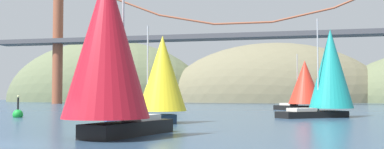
% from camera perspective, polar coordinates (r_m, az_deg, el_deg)
% --- Properties ---
extents(ground_plane, '(360.00, 360.00, 0.00)m').
position_cam_1_polar(ground_plane, '(25.02, -20.72, -7.99)').
color(ground_plane, '#2D4760').
extents(headland_left, '(75.30, 44.00, 44.32)m').
position_cam_1_polar(headland_left, '(170.25, -10.72, -3.30)').
color(headland_left, '#5B6647').
rests_on(headland_left, ground_plane).
extents(headland_center, '(73.10, 44.00, 39.44)m').
position_cam_1_polar(headland_center, '(155.97, 9.91, -3.38)').
color(headland_center, '#6B664C').
rests_on(headland_center, ground_plane).
extents(suspension_bridge, '(138.89, 6.00, 38.14)m').
position_cam_1_polar(suspension_bridge, '(117.55, 6.29, 5.10)').
color(suspension_bridge, brown).
rests_on(suspension_bridge, ground_plane).
extents(sailboat_teal_sail, '(9.35, 8.45, 10.77)m').
position_cam_1_polar(sailboat_teal_sail, '(53.08, 16.58, 0.36)').
color(sailboat_teal_sail, black).
rests_on(sailboat_teal_sail, ground_plane).
extents(sailboat_crimson_sail, '(5.86, 9.16, 9.91)m').
position_cam_1_polar(sailboat_crimson_sail, '(26.53, -10.32, 3.24)').
color(sailboat_crimson_sail, black).
rests_on(sailboat_crimson_sail, ground_plane).
extents(sailboat_scarlet_sail, '(8.72, 8.68, 8.92)m').
position_cam_1_polar(sailboat_scarlet_sail, '(74.01, 13.66, -1.14)').
color(sailboat_scarlet_sail, black).
rests_on(sailboat_scarlet_sail, ground_plane).
extents(sailboat_yellow_sail, '(7.50, 6.13, 8.43)m').
position_cam_1_polar(sailboat_yellow_sail, '(40.19, -3.85, -0.20)').
color(sailboat_yellow_sail, navy).
rests_on(sailboat_yellow_sail, ground_plane).
extents(channel_buoy, '(1.10, 1.10, 2.64)m').
position_cam_1_polar(channel_buoy, '(53.86, -20.69, -4.58)').
color(channel_buoy, green).
rests_on(channel_buoy, ground_plane).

